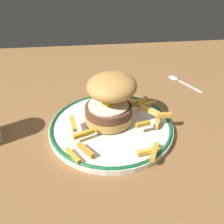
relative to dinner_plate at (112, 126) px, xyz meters
The scene contains 5 objects.
ground_plane 7.60cm from the dinner_plate, 136.59° to the left, with size 146.53×109.73×4.00cm, color brown.
dinner_plate is the anchor object (origin of this frame).
burger 6.45cm from the dinner_plate, 88.32° to the left, with size 15.64×15.67×10.73cm.
fries_pile 3.68cm from the dinner_plate, ahead, with size 22.84×25.43×2.83cm.
spoon 32.66cm from the dinner_plate, 43.65° to the left, with size 7.12×12.79×0.90cm.
Camera 1 is at (-0.20, -47.76, 33.55)cm, focal length 38.47 mm.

